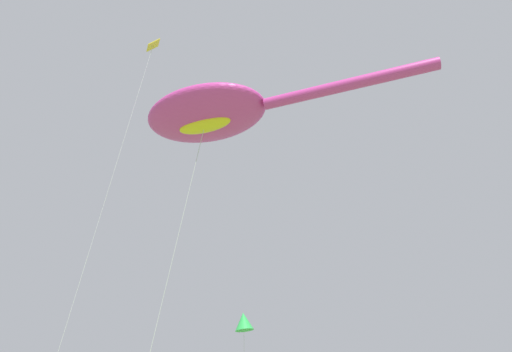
% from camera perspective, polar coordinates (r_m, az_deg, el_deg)
% --- Properties ---
extents(big_show_kite, '(4.59, 13.15, 14.34)m').
position_cam_1_polar(big_show_kite, '(17.99, -6.48, 9.25)').
color(big_show_kite, '#CC3899').
rests_on(big_show_kite, ground).
extents(small_kite_diamond_red, '(3.15, 1.98, 7.09)m').
position_cam_1_polar(small_kite_diamond_red, '(24.30, -1.84, -20.94)').
color(small_kite_diamond_red, green).
rests_on(small_kite_diamond_red, ground).
extents(small_kite_triangle_green, '(0.79, 1.83, 19.24)m').
position_cam_1_polar(small_kite_triangle_green, '(21.49, -16.05, 15.53)').
color(small_kite_triangle_green, yellow).
rests_on(small_kite_triangle_green, ground).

